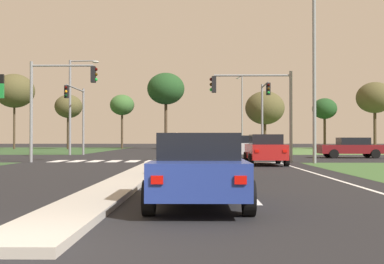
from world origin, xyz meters
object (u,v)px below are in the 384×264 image
Objects in this scene: traffic_signal_far_right at (264,106)px; street_lamp_fourth at (242,108)px; car_silver_third at (238,147)px; car_grey_seventh at (166,143)px; car_red_second at (265,149)px; treeline_third at (122,105)px; car_navy_fifth at (197,156)px; street_lamp_second at (317,58)px; treeline_seventh at (325,109)px; traffic_signal_near_left at (55,94)px; pedestrian_at_median at (177,140)px; traffic_signal_far_left at (77,107)px; treeline_near at (14,91)px; car_beige_fourth at (200,152)px; traffic_signal_near_right at (260,99)px; treeline_sixth at (375,98)px; car_blue_sixth at (199,168)px; treeline_fifth at (265,108)px; street_lamp_third at (73,101)px; treeline_fourth at (166,89)px; car_maroon_near at (352,147)px; treeline_second at (69,107)px.

traffic_signal_far_right is 0.55× the size of street_lamp_fourth.
street_lamp_fourth reaches higher than car_silver_third.
car_grey_seventh is at bearing 109.52° from traffic_signal_far_right.
treeline_third is at bearing 108.37° from car_red_second.
car_navy_fifth is 13.30m from street_lamp_second.
traffic_signal_near_left is at bearing -122.73° from treeline_seventh.
traffic_signal_near_left is 3.22× the size of pedestrian_at_median.
treeline_seventh is at bearing 157.08° from car_silver_third.
car_silver_third is 13.14m from pedestrian_at_median.
treeline_seventh is at bearing 46.98° from traffic_signal_far_left.
treeline_near is at bearing 8.18° from car_grey_seventh.
traffic_signal_far_right is (5.29, 17.87, 3.31)m from car_beige_fourth.
treeline_seventh reaches higher than traffic_signal_near_right.
treeline_seventh is (13.96, 43.08, 4.69)m from car_red_second.
treeline_near is at bearing 139.93° from traffic_signal_far_right.
treeline_near reaches higher than car_beige_fourth.
treeline_third is at bearing 109.62° from traffic_signal_near_right.
street_lamp_second reaches higher than pedestrian_at_median.
traffic_signal_far_left is (-9.78, 22.45, 3.20)m from car_navy_fifth.
treeline_sixth reaches higher than traffic_signal_far_right.
car_blue_sixth is 0.77× the size of traffic_signal_near_left.
treeline_fifth is (5.10, 36.48, 1.72)m from traffic_signal_near_right.
traffic_signal_near_left is at bearing 175.83° from street_lamp_second.
treeline_near is (-29.99, 25.23, 3.67)m from traffic_signal_far_right.
car_navy_fifth is 0.52× the size of street_lamp_third.
pedestrian_at_median is 0.18× the size of treeline_fourth.
car_maroon_near is 1.01× the size of car_beige_fourth.
treeline_seventh is at bearing -10.98° from car_maroon_near.
car_blue_sixth is 59.85m from treeline_third.
street_lamp_fourth is 12.47m from treeline_seventh.
car_maroon_near is at bearing 61.57° from street_lamp_second.
car_red_second is 21.62m from street_lamp_third.
street_lamp_fourth is at bearing 32.93° from treeline_fourth.
treeline_third is (-14.17, 42.66, 5.20)m from car_red_second.
street_lamp_second is (16.48, -12.19, 1.98)m from traffic_signal_far_left.
treeline_seventh is at bearing 57.27° from traffic_signal_near_left.
pedestrian_at_median is (7.76, 6.61, -2.70)m from traffic_signal_far_left.
treeline_near reaches higher than car_navy_fifth.
traffic_signal_near_left is 0.67× the size of treeline_sixth.
treeline_near reaches higher than treeline_fifth.
traffic_signal_near_right is at bearing 88.66° from car_red_second.
car_navy_fifth is at bearing 148.88° from car_maroon_near.
car_blue_sixth is (0.06, -7.37, 0.01)m from car_navy_fifth.
car_maroon_near is 1.08× the size of car_red_second.
traffic_signal_far_left is 1.08× the size of traffic_signal_near_right.
traffic_signal_near_right reaches higher than car_blue_sixth.
treeline_third is (6.56, 3.44, 0.44)m from treeline_second.
car_red_second is at bearing -97.28° from traffic_signal_far_right.
car_maroon_near is at bearing -64.26° from treeline_fourth.
car_navy_fifth is at bearing -78.32° from treeline_third.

